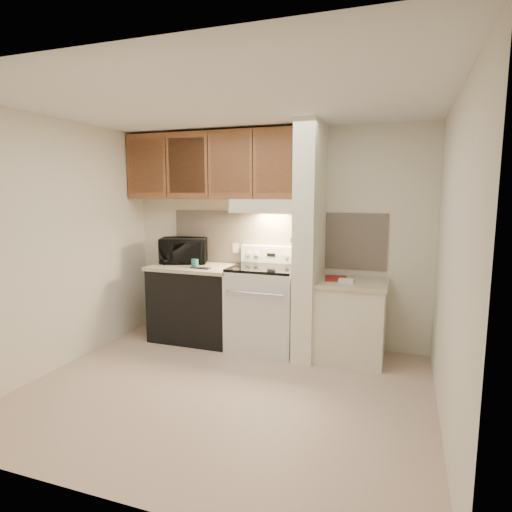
% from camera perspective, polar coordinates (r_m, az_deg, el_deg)
% --- Properties ---
extents(floor, '(3.60, 3.60, 0.00)m').
position_cam_1_polar(floor, '(4.06, -4.22, -17.47)').
color(floor, '#C9AD99').
rests_on(floor, ground).
extents(ceiling, '(3.60, 3.60, 0.00)m').
position_cam_1_polar(ceiling, '(3.72, -4.66, 19.66)').
color(ceiling, white).
rests_on(ceiling, wall_back).
extents(wall_back, '(3.60, 2.50, 0.02)m').
position_cam_1_polar(wall_back, '(5.09, 2.39, 2.54)').
color(wall_back, silver).
rests_on(wall_back, floor).
extents(wall_left, '(0.02, 3.00, 2.50)m').
position_cam_1_polar(wall_left, '(4.71, -24.91, 1.28)').
color(wall_left, silver).
rests_on(wall_left, floor).
extents(wall_right, '(0.02, 3.00, 2.50)m').
position_cam_1_polar(wall_right, '(3.40, 24.57, -1.20)').
color(wall_right, silver).
rests_on(wall_right, floor).
extents(backsplash, '(2.60, 0.02, 0.63)m').
position_cam_1_polar(backsplash, '(5.08, 2.35, 2.36)').
color(backsplash, beige).
rests_on(backsplash, wall_back).
extents(range_body, '(0.76, 0.65, 0.92)m').
position_cam_1_polar(range_body, '(4.91, 1.15, -7.06)').
color(range_body, silver).
rests_on(range_body, floor).
extents(oven_window, '(0.50, 0.01, 0.30)m').
position_cam_1_polar(oven_window, '(4.61, -0.09, -7.58)').
color(oven_window, black).
rests_on(oven_window, range_body).
extents(oven_handle, '(0.65, 0.02, 0.02)m').
position_cam_1_polar(oven_handle, '(4.52, -0.25, -5.02)').
color(oven_handle, silver).
rests_on(oven_handle, range_body).
extents(cooktop, '(0.74, 0.64, 0.03)m').
position_cam_1_polar(cooktop, '(4.81, 1.16, -1.60)').
color(cooktop, black).
rests_on(cooktop, range_body).
extents(range_backguard, '(0.76, 0.08, 0.20)m').
position_cam_1_polar(range_backguard, '(5.06, 2.18, 0.22)').
color(range_backguard, silver).
rests_on(range_backguard, range_body).
extents(range_display, '(0.10, 0.01, 0.04)m').
position_cam_1_polar(range_display, '(5.02, 2.03, 0.16)').
color(range_display, black).
rests_on(range_display, range_backguard).
extents(range_knob_left_outer, '(0.05, 0.02, 0.05)m').
position_cam_1_polar(range_knob_left_outer, '(5.10, -0.98, 0.30)').
color(range_knob_left_outer, silver).
rests_on(range_knob_left_outer, range_backguard).
extents(range_knob_left_inner, '(0.05, 0.02, 0.05)m').
position_cam_1_polar(range_knob_left_inner, '(5.07, 0.08, 0.25)').
color(range_knob_left_inner, silver).
rests_on(range_knob_left_inner, range_backguard).
extents(range_knob_right_inner, '(0.05, 0.02, 0.05)m').
position_cam_1_polar(range_knob_right_inner, '(4.96, 4.01, 0.05)').
color(range_knob_right_inner, silver).
rests_on(range_knob_right_inner, range_backguard).
extents(range_knob_right_outer, '(0.05, 0.02, 0.05)m').
position_cam_1_polar(range_knob_right_outer, '(4.94, 5.13, -0.01)').
color(range_knob_right_outer, silver).
rests_on(range_knob_right_outer, range_backguard).
extents(dishwasher_front, '(1.00, 0.63, 0.87)m').
position_cam_1_polar(dishwasher_front, '(5.26, -8.02, -6.38)').
color(dishwasher_front, black).
rests_on(dishwasher_front, floor).
extents(left_countertop, '(1.04, 0.67, 0.04)m').
position_cam_1_polar(left_countertop, '(5.16, -8.12, -1.49)').
color(left_countertop, beige).
rests_on(left_countertop, dishwasher_front).
extents(spoon_rest, '(0.24, 0.09, 0.02)m').
position_cam_1_polar(spoon_rest, '(4.94, -7.40, -1.59)').
color(spoon_rest, black).
rests_on(spoon_rest, left_countertop).
extents(teal_jar, '(0.11, 0.11, 0.09)m').
position_cam_1_polar(teal_jar, '(5.04, -8.16, -0.96)').
color(teal_jar, '#25706C').
rests_on(teal_jar, left_countertop).
extents(outlet, '(0.08, 0.01, 0.12)m').
position_cam_1_polar(outlet, '(5.24, -2.73, 1.06)').
color(outlet, beige).
rests_on(outlet, backsplash).
extents(microwave, '(0.66, 0.54, 0.31)m').
position_cam_1_polar(microwave, '(5.36, -9.56, 0.74)').
color(microwave, black).
rests_on(microwave, left_countertop).
extents(partition_pillar, '(0.22, 0.70, 2.50)m').
position_cam_1_polar(partition_pillar, '(4.63, 7.17, 1.88)').
color(partition_pillar, white).
rests_on(partition_pillar, floor).
extents(pillar_trim, '(0.01, 0.70, 0.04)m').
position_cam_1_polar(pillar_trim, '(4.65, 5.78, 2.56)').
color(pillar_trim, brown).
rests_on(pillar_trim, partition_pillar).
extents(knife_strip, '(0.02, 0.42, 0.04)m').
position_cam_1_polar(knife_strip, '(4.60, 5.57, 2.75)').
color(knife_strip, black).
rests_on(knife_strip, partition_pillar).
extents(knife_blade_a, '(0.01, 0.03, 0.16)m').
position_cam_1_polar(knife_blade_a, '(4.46, 4.91, 1.28)').
color(knife_blade_a, silver).
rests_on(knife_blade_a, knife_strip).
extents(knife_handle_a, '(0.02, 0.02, 0.10)m').
position_cam_1_polar(knife_handle_a, '(4.43, 4.91, 3.20)').
color(knife_handle_a, black).
rests_on(knife_handle_a, knife_strip).
extents(knife_blade_b, '(0.01, 0.04, 0.18)m').
position_cam_1_polar(knife_blade_b, '(4.54, 5.19, 1.29)').
color(knife_blade_b, silver).
rests_on(knife_blade_b, knife_strip).
extents(knife_handle_b, '(0.02, 0.02, 0.10)m').
position_cam_1_polar(knife_handle_b, '(4.52, 5.19, 3.29)').
color(knife_handle_b, black).
rests_on(knife_handle_b, knife_strip).
extents(knife_blade_c, '(0.01, 0.04, 0.20)m').
position_cam_1_polar(knife_blade_c, '(4.62, 5.43, 1.28)').
color(knife_blade_c, silver).
rests_on(knife_blade_c, knife_strip).
extents(knife_handle_c, '(0.02, 0.02, 0.10)m').
position_cam_1_polar(knife_handle_c, '(4.59, 5.42, 3.37)').
color(knife_handle_c, black).
rests_on(knife_handle_c, knife_strip).
extents(knife_blade_d, '(0.01, 0.04, 0.16)m').
position_cam_1_polar(knife_blade_d, '(4.69, 5.64, 1.63)').
color(knife_blade_d, silver).
rests_on(knife_blade_d, knife_strip).
extents(knife_handle_d, '(0.02, 0.02, 0.10)m').
position_cam_1_polar(knife_handle_d, '(4.68, 5.70, 3.46)').
color(knife_handle_d, black).
rests_on(knife_handle_d, knife_strip).
extents(knife_blade_e, '(0.01, 0.04, 0.18)m').
position_cam_1_polar(knife_blade_e, '(4.78, 5.91, 1.64)').
color(knife_blade_e, silver).
rests_on(knife_blade_e, knife_strip).
extents(knife_handle_e, '(0.02, 0.02, 0.10)m').
position_cam_1_polar(knife_handle_e, '(4.76, 5.93, 3.54)').
color(knife_handle_e, black).
rests_on(knife_handle_e, knife_strip).
extents(oven_mitt, '(0.03, 0.10, 0.24)m').
position_cam_1_polar(oven_mitt, '(4.83, 6.05, 0.89)').
color(oven_mitt, gray).
rests_on(oven_mitt, partition_pillar).
extents(right_cab_base, '(0.70, 0.60, 0.81)m').
position_cam_1_polar(right_cab_base, '(4.72, 12.50, -8.60)').
color(right_cab_base, beige).
rests_on(right_cab_base, floor).
extents(right_countertop, '(0.74, 0.64, 0.04)m').
position_cam_1_polar(right_countertop, '(4.62, 12.67, -3.55)').
color(right_countertop, beige).
rests_on(right_countertop, right_cab_base).
extents(red_folder, '(0.28, 0.34, 0.01)m').
position_cam_1_polar(red_folder, '(4.70, 10.60, -2.95)').
color(red_folder, maroon).
rests_on(red_folder, right_countertop).
extents(white_box, '(0.15, 0.10, 0.04)m').
position_cam_1_polar(white_box, '(4.52, 11.91, -3.27)').
color(white_box, white).
rests_on(white_box, right_countertop).
extents(range_hood, '(0.78, 0.44, 0.15)m').
position_cam_1_polar(range_hood, '(4.85, 1.65, 6.69)').
color(range_hood, beige).
rests_on(range_hood, upper_cabinets).
extents(hood_lip, '(0.78, 0.04, 0.06)m').
position_cam_1_polar(hood_lip, '(4.66, 0.86, 6.07)').
color(hood_lip, beige).
rests_on(hood_lip, range_hood).
extents(upper_cabinets, '(2.18, 0.33, 0.77)m').
position_cam_1_polar(upper_cabinets, '(5.15, -5.66, 11.88)').
color(upper_cabinets, brown).
rests_on(upper_cabinets, wall_back).
extents(cab_door_a, '(0.46, 0.01, 0.63)m').
position_cam_1_polar(cab_door_a, '(5.41, -14.42, 11.49)').
color(cab_door_a, brown).
rests_on(cab_door_a, upper_cabinets).
extents(cab_gap_a, '(0.01, 0.01, 0.73)m').
position_cam_1_polar(cab_gap_a, '(5.27, -11.91, 11.67)').
color(cab_gap_a, black).
rests_on(cab_gap_a, upper_cabinets).
extents(cab_door_b, '(0.46, 0.01, 0.63)m').
position_cam_1_polar(cab_door_b, '(5.13, -9.24, 11.82)').
color(cab_door_b, brown).
rests_on(cab_door_b, upper_cabinets).
extents(cab_gap_b, '(0.01, 0.01, 0.73)m').
position_cam_1_polar(cab_gap_b, '(5.01, -6.45, 11.96)').
color(cab_gap_b, black).
rests_on(cab_gap_b, upper_cabinets).
extents(cab_door_c, '(0.46, 0.01, 0.63)m').
position_cam_1_polar(cab_door_c, '(4.90, -3.51, 12.08)').
color(cab_door_c, brown).
rests_on(cab_door_c, upper_cabinets).
extents(cab_gap_c, '(0.01, 0.01, 0.73)m').
position_cam_1_polar(cab_gap_c, '(4.80, -0.44, 12.17)').
color(cab_gap_c, black).
rests_on(cab_gap_c, upper_cabinets).
extents(cab_door_d, '(0.46, 0.01, 0.63)m').
position_cam_1_polar(cab_door_d, '(4.71, 2.75, 12.23)').
color(cab_door_d, brown).
rests_on(cab_door_d, upper_cabinets).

